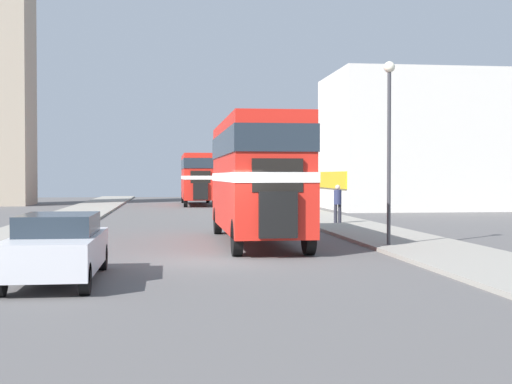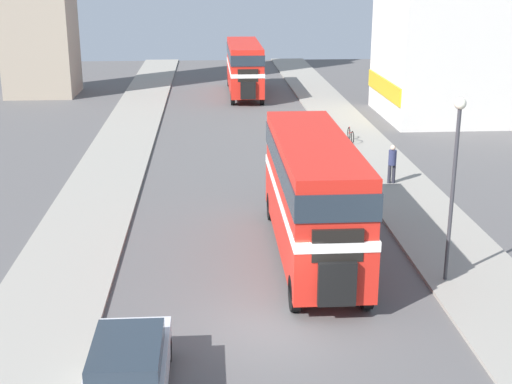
% 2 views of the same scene
% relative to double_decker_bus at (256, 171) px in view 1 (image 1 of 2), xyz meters
% --- Properties ---
extents(ground_plane, '(120.00, 120.00, 0.00)m').
position_rel_double_decker_bus_xyz_m(ground_plane, '(-1.66, -5.10, -2.50)').
color(ground_plane, '#565454').
extents(sidewalk_right, '(3.50, 120.00, 0.12)m').
position_rel_double_decker_bus_xyz_m(sidewalk_right, '(5.09, -5.10, -2.44)').
color(sidewalk_right, gray).
rests_on(sidewalk_right, ground_plane).
extents(double_decker_bus, '(2.43, 10.03, 4.20)m').
position_rel_double_decker_bus_xyz_m(double_decker_bus, '(0.00, 0.00, 0.00)').
color(double_decker_bus, red).
rests_on(double_decker_bus, ground_plane).
extents(bus_distant, '(2.45, 10.70, 4.04)m').
position_rel_double_decker_bus_xyz_m(bus_distant, '(-0.66, 33.07, -0.09)').
color(bus_distant, red).
rests_on(bus_distant, ground_plane).
extents(car_parked_near, '(1.81, 4.66, 1.48)m').
position_rel_double_decker_bus_xyz_m(car_parked_near, '(-5.45, -8.46, -1.74)').
color(car_parked_near, silver).
rests_on(car_parked_near, ground_plane).
extents(pedestrian_walking, '(0.36, 0.36, 1.79)m').
position_rel_double_decker_bus_xyz_m(pedestrian_walking, '(4.88, 8.16, -1.37)').
color(pedestrian_walking, '#282833').
rests_on(pedestrian_walking, sidewalk_right).
extents(bicycle_on_pavement, '(0.05, 1.76, 0.78)m').
position_rel_double_decker_bus_xyz_m(bicycle_on_pavement, '(4.59, 16.44, -2.02)').
color(bicycle_on_pavement, black).
rests_on(bicycle_on_pavement, sidewalk_right).
extents(street_lamp, '(0.36, 0.36, 5.86)m').
position_rel_double_decker_bus_xyz_m(street_lamp, '(3.98, -2.43, 1.45)').
color(street_lamp, '#38383D').
rests_on(street_lamp, sidewalk_right).
extents(shop_building_block, '(17.63, 9.06, 9.37)m').
position_rel_double_decker_bus_xyz_m(shop_building_block, '(16.92, 23.52, 2.18)').
color(shop_building_block, silver).
rests_on(shop_building_block, ground_plane).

